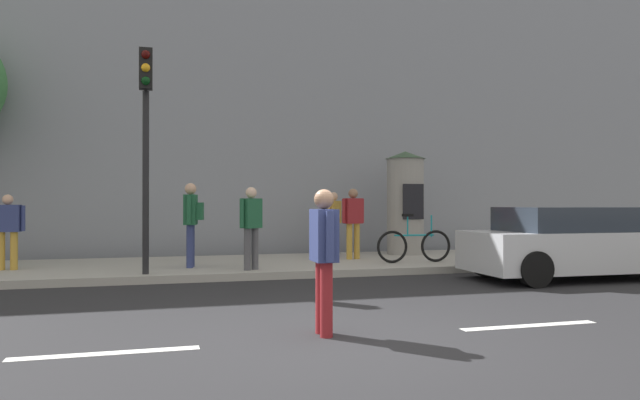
{
  "coord_description": "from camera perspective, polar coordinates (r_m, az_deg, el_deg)",
  "views": [
    {
      "loc": [
        -1.95,
        -6.11,
        1.47
      ],
      "look_at": [
        0.35,
        2.0,
        1.52
      ],
      "focal_mm": 33.02,
      "sensor_mm": 36.0,
      "label": 1
    }
  ],
  "objects": [
    {
      "name": "pedestrian_near_pole",
      "position": [
        13.22,
        -28.02,
        -2.22
      ],
      "size": [
        0.65,
        0.28,
        1.5
      ],
      "color": "#B78C33",
      "rests_on": "sidewalk_curb"
    },
    {
      "name": "pedestrian_in_red_top",
      "position": [
        13.98,
        3.23,
        -1.73
      ],
      "size": [
        0.59,
        0.34,
        1.67
      ],
      "color": "#B78C33",
      "rests_on": "sidewalk_curb"
    },
    {
      "name": "traffic_light",
      "position": [
        11.45,
        -16.53,
        7.19
      ],
      "size": [
        0.24,
        0.45,
        4.18
      ],
      "color": "black",
      "rests_on": "sidewalk_curb"
    },
    {
      "name": "ground_plane",
      "position": [
        6.58,
        1.89,
        -13.26
      ],
      "size": [
        80.0,
        80.0,
        0.0
      ],
      "primitive_type": "plane",
      "color": "#232326"
    },
    {
      "name": "parked_car_silver",
      "position": [
        12.51,
        23.53,
        -3.92
      ],
      "size": [
        4.39,
        1.94,
        1.4
      ],
      "color": "silver",
      "rests_on": "ground_plane"
    },
    {
      "name": "building_backdrop",
      "position": [
        18.45,
        -9.65,
        8.74
      ],
      "size": [
        36.0,
        5.0,
        8.76
      ],
      "primitive_type": "cube",
      "color": "gray",
      "rests_on": "ground_plane"
    },
    {
      "name": "pedestrian_tallest",
      "position": [
        12.45,
        -12.34,
        -1.59
      ],
      "size": [
        0.44,
        0.62,
        1.74
      ],
      "color": "navy",
      "rests_on": "sidewalk_curb"
    },
    {
      "name": "sidewalk_curb",
      "position": [
        13.33,
        -7.35,
        -6.35
      ],
      "size": [
        36.0,
        4.0,
        0.15
      ],
      "primitive_type": "cube",
      "color": "#9E9B93",
      "rests_on": "ground_plane"
    },
    {
      "name": "pedestrian_with_bag",
      "position": [
        11.77,
        -6.69,
        -2.11
      ],
      "size": [
        0.49,
        0.42,
        1.65
      ],
      "color": "#4C4C51",
      "rests_on": "sidewalk_curb"
    },
    {
      "name": "lane_markings",
      "position": [
        6.58,
        1.89,
        -13.22
      ],
      "size": [
        25.8,
        0.16,
        0.01
      ],
      "color": "silver",
      "rests_on": "ground_plane"
    },
    {
      "name": "poster_column",
      "position": [
        15.53,
        8.28,
        -0.18
      ],
      "size": [
        1.05,
        1.05,
        2.69
      ],
      "color": "gray",
      "rests_on": "sidewalk_curb"
    },
    {
      "name": "pedestrian_with_backpack",
      "position": [
        15.1,
        1.25,
        -1.74
      ],
      "size": [
        0.51,
        0.51,
        1.61
      ],
      "color": "#724C84",
      "rests_on": "sidewalk_curb"
    },
    {
      "name": "pedestrian_in_dark_shirt",
      "position": [
        6.59,
        0.39,
        -4.88
      ],
      "size": [
        0.25,
        0.59,
        1.63
      ],
      "color": "maroon",
      "rests_on": "ground_plane"
    },
    {
      "name": "bicycle_leaning",
      "position": [
        13.35,
        9.11,
        -4.34
      ],
      "size": [
        1.77,
        0.1,
        1.09
      ],
      "color": "black",
      "rests_on": "sidewalk_curb"
    }
  ]
}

